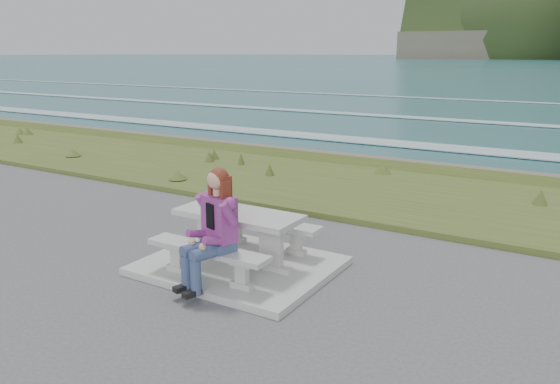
{
  "coord_description": "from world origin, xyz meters",
  "views": [
    {
      "loc": [
        4.28,
        -5.93,
        3.02
      ],
      "look_at": [
        -0.04,
        1.2,
        0.87
      ],
      "focal_mm": 35.0,
      "sensor_mm": 36.0,
      "label": 1
    }
  ],
  "objects_px": {
    "picnic_table": "(238,223)",
    "bench_landward": "(208,254)",
    "bench_seaward": "(265,226)",
    "seated_woman": "(209,244)"
  },
  "relations": [
    {
      "from": "bench_seaward",
      "to": "bench_landward",
      "type": "bearing_deg",
      "value": -90.0
    },
    {
      "from": "picnic_table",
      "to": "seated_woman",
      "type": "relative_size",
      "value": 1.18
    },
    {
      "from": "picnic_table",
      "to": "seated_woman",
      "type": "xyz_separation_m",
      "value": [
        0.14,
        -0.84,
        -0.02
      ]
    },
    {
      "from": "bench_landward",
      "to": "bench_seaward",
      "type": "distance_m",
      "value": 1.4
    },
    {
      "from": "picnic_table",
      "to": "bench_seaward",
      "type": "distance_m",
      "value": 0.74
    },
    {
      "from": "picnic_table",
      "to": "bench_landward",
      "type": "relative_size",
      "value": 1.0
    },
    {
      "from": "picnic_table",
      "to": "bench_seaward",
      "type": "xyz_separation_m",
      "value": [
        0.0,
        0.7,
        -0.23
      ]
    },
    {
      "from": "bench_landward",
      "to": "seated_woman",
      "type": "distance_m",
      "value": 0.29
    },
    {
      "from": "picnic_table",
      "to": "bench_seaward",
      "type": "bearing_deg",
      "value": 90.0
    },
    {
      "from": "bench_seaward",
      "to": "picnic_table",
      "type": "bearing_deg",
      "value": -90.0
    }
  ]
}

